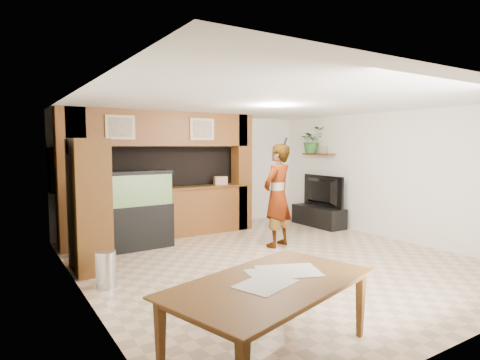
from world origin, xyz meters
TOP-DOWN VIEW (x-y plane):
  - floor at (0.00, 0.00)m, footprint 6.50×6.50m
  - ceiling at (0.00, 0.00)m, footprint 6.50×6.50m
  - wall_back at (0.00, 3.25)m, footprint 6.00×0.00m
  - wall_left at (-3.00, 0.00)m, footprint 0.00×6.50m
  - wall_right at (3.00, 0.00)m, footprint 0.00×6.50m
  - partition at (-0.95, 2.64)m, footprint 4.20×0.99m
  - wall_clock at (-2.97, 1.00)m, footprint 0.05×0.25m
  - wall_shelf at (2.85, 1.95)m, footprint 0.25×0.90m
  - pantry_cabinet at (-2.70, 1.04)m, footprint 0.50×0.83m
  - trash_can at (-2.69, 0.17)m, footprint 0.27×0.27m
  - aquarium at (-1.69, 1.95)m, footprint 1.31×0.49m
  - tv_stand at (2.65, 1.70)m, footprint 0.51×1.38m
  - television at (2.65, 1.70)m, footprint 0.20×1.29m
  - photo_frame at (2.85, 1.78)m, footprint 0.06×0.16m
  - potted_plant at (2.82, 2.16)m, footprint 0.65×0.58m
  - person at (0.63, 0.70)m, footprint 0.83×0.68m
  - microphone at (0.68, 0.54)m, footprint 0.04×0.10m
  - dining_table at (-1.86, -2.47)m, footprint 2.20×1.59m
  - newspaper_a at (-1.95, -2.47)m, footprint 0.62×0.53m
  - newspaper_b at (-1.55, -2.30)m, footprint 0.72×0.63m
  - newspaper_c at (-1.71, -2.27)m, footprint 0.56×0.46m
  - counter_box at (0.39, 2.45)m, footprint 0.31×0.24m

SIDE VIEW (x-z plane):
  - floor at x=0.00m, z-range 0.00..0.00m
  - tv_stand at x=2.65m, z-range 0.00..0.46m
  - trash_can at x=-2.69m, z-range 0.00..0.50m
  - dining_table at x=-1.86m, z-range 0.00..0.69m
  - newspaper_a at x=-1.95m, z-range 0.69..0.70m
  - newspaper_c at x=-1.71m, z-range 0.69..0.70m
  - newspaper_b at x=-1.55m, z-range 0.69..0.70m
  - aquarium at x=-1.69m, z-range -0.02..1.44m
  - television at x=2.65m, z-range 0.46..1.20m
  - person at x=0.63m, z-range 0.00..1.95m
  - pantry_cabinet at x=-2.70m, z-range 0.00..2.02m
  - counter_box at x=0.39m, z-range 1.04..1.23m
  - wall_back at x=0.00m, z-range -1.70..4.30m
  - wall_left at x=-3.00m, z-range -1.95..4.55m
  - wall_right at x=3.00m, z-range -1.95..4.55m
  - partition at x=-0.95m, z-range 0.01..2.61m
  - wall_shelf at x=2.85m, z-range 1.68..1.72m
  - photo_frame at x=2.85m, z-range 1.72..1.92m
  - wall_clock at x=-2.97m, z-range 1.77..2.02m
  - microphone at x=0.68m, z-range 1.91..2.07m
  - potted_plant at x=2.82m, z-range 1.72..2.36m
  - ceiling at x=0.00m, z-range 2.60..2.60m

